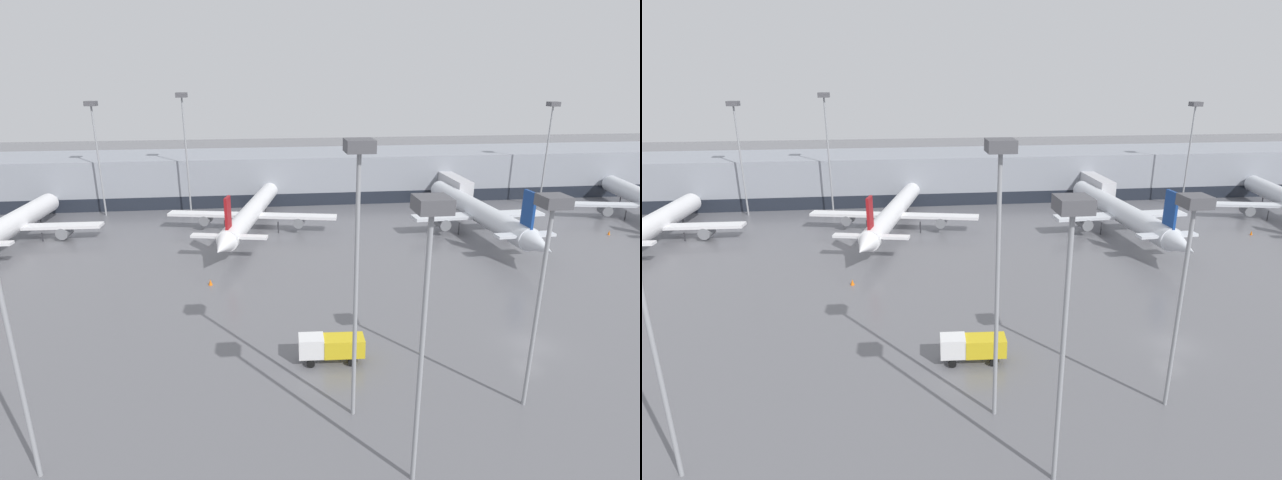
{
  "view_description": "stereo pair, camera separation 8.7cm",
  "coord_description": "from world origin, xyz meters",
  "views": [
    {
      "loc": [
        -24.31,
        -38.29,
        23.91
      ],
      "look_at": [
        -16.88,
        24.03,
        3.0
      ],
      "focal_mm": 28.0,
      "sensor_mm": 36.0,
      "label": 1
    },
    {
      "loc": [
        -24.23,
        -38.3,
        23.91
      ],
      "look_at": [
        -16.88,
        24.03,
        3.0
      ],
      "focal_mm": 28.0,
      "sensor_mm": 36.0,
      "label": 2
    }
  ],
  "objects": [
    {
      "name": "parked_jet_0",
      "position": [
        9.46,
        34.11,
        3.33
      ],
      "size": [
        21.35,
        38.99,
        9.63
      ],
      "rotation": [
        0.0,
        0.0,
        1.62
      ],
      "color": "silver",
      "rests_on": "ground_plane"
    },
    {
      "name": "apron_light_mast_4",
      "position": [
        -18.22,
        -7.78,
        15.68
      ],
      "size": [
        1.8,
        1.8,
        20.12
      ],
      "color": "gray",
      "rests_on": "ground_plane"
    },
    {
      "name": "apron_light_mast_3",
      "position": [
        -52.06,
        51.41,
        15.38
      ],
      "size": [
        1.8,
        1.8,
        19.67
      ],
      "color": "gray",
      "rests_on": "ground_plane"
    },
    {
      "name": "apron_light_mast_2",
      "position": [
        -15.68,
        -14.42,
        14.23
      ],
      "size": [
        1.8,
        1.8,
        18.0
      ],
      "color": "gray",
      "rests_on": "ground_plane"
    },
    {
      "name": "traffic_cone_0",
      "position": [
        -30.81,
        17.61,
        0.36
      ],
      "size": [
        0.5,
        0.5,
        0.72
      ],
      "color": "orange",
      "rests_on": "ground_plane"
    },
    {
      "name": "apron_light_mast_0",
      "position": [
        -37.15,
        51.01,
        16.26
      ],
      "size": [
        1.8,
        1.8,
        20.99
      ],
      "color": "gray",
      "rests_on": "ground_plane"
    },
    {
      "name": "ground_plane",
      "position": [
        0.0,
        0.0,
        0.0
      ],
      "size": [
        320.0,
        320.0,
        0.0
      ],
      "primitive_type": "plane",
      "color": "slate"
    },
    {
      "name": "apron_light_mast_5",
      "position": [
        28.36,
        48.75,
        15.07
      ],
      "size": [
        1.8,
        1.8,
        19.21
      ],
      "color": "gray",
      "rests_on": "ground_plane"
    },
    {
      "name": "parked_jet_2",
      "position": [
        -26.0,
        39.15,
        3.08
      ],
      "size": [
        26.92,
        38.74,
        8.8
      ],
      "rotation": [
        0.0,
        0.0,
        1.36
      ],
      "color": "white",
      "rests_on": "ground_plane"
    },
    {
      "name": "traffic_cone_1",
      "position": [
        29.47,
        30.2,
        0.35
      ],
      "size": [
        0.39,
        0.39,
        0.69
      ],
      "color": "orange",
      "rests_on": "ground_plane"
    },
    {
      "name": "parked_jet_1",
      "position": [
        -61.35,
        37.92,
        2.71
      ],
      "size": [
        25.41,
        32.84,
        9.04
      ],
      "rotation": [
        0.0,
        0.0,
        1.55
      ],
      "color": "white",
      "rests_on": "ground_plane"
    },
    {
      "name": "terminal_building",
      "position": [
        0.04,
        61.94,
        4.49
      ],
      "size": [
        160.0,
        26.95,
        9.0
      ],
      "color": "gray",
      "rests_on": "ground_plane"
    },
    {
      "name": "service_truck_0",
      "position": [
        -18.85,
        -0.56,
        1.51
      ],
      "size": [
        5.76,
        2.18,
        2.47
      ],
      "rotation": [
        0.0,
        0.0,
        3.09
      ],
      "color": "gold",
      "rests_on": "ground_plane"
    },
    {
      "name": "apron_light_mast_6",
      "position": [
        -5.1,
        -8.22,
        13.06
      ],
      "size": [
        1.8,
        1.8,
        16.32
      ],
      "color": "gray",
      "rests_on": "ground_plane"
    }
  ]
}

